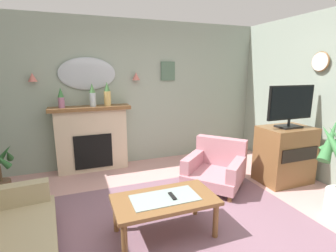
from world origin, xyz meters
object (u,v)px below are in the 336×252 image
mantel_vase_centre (107,95)px  mantel_vase_left (92,95)px  wall_sconce_left (32,77)px  wall_clock (320,62)px  coffee_table (165,203)px  framed_picture (168,71)px  potted_plant_small_fern (0,171)px  mantel_vase_right (61,98)px  tv_cabinet (285,155)px  wall_mirror (87,74)px  tv_remote (172,196)px  armchair_beside_couch (216,167)px  tv_flatscreen (291,105)px  fireplace (92,139)px  wall_sconce_right (136,76)px

mantel_vase_centre → mantel_vase_left: bearing=180.0°
wall_sconce_left → wall_clock: size_ratio=0.45×
coffee_table → framed_picture: bearing=68.5°
coffee_table → potted_plant_small_fern: (-1.89, 1.70, -0.03)m
mantel_vase_centre → wall_clock: (3.05, -1.59, 0.55)m
mantel_vase_right → potted_plant_small_fern: size_ratio=0.45×
mantel_vase_right → wall_clock: (3.80, -1.59, 0.57)m
framed_picture → coffee_table: bearing=-111.5°
mantel_vase_right → tv_cabinet: 3.75m
wall_clock → framed_picture: size_ratio=0.86×
wall_clock → potted_plant_small_fern: 5.04m
coffee_table → wall_mirror: bearing=103.4°
mantel_vase_left → wall_sconce_left: bearing=172.4°
mantel_vase_right → wall_sconce_left: size_ratio=2.39×
tv_remote → wall_clock: bearing=13.0°
armchair_beside_couch → tv_flatscreen: tv_flatscreen is taller
fireplace → mantel_vase_right: size_ratio=4.06×
mantel_vase_left → wall_mirror: size_ratio=0.41×
framed_picture → mantel_vase_right: bearing=-174.7°
coffee_table → tv_flatscreen: bearing=14.9°
tv_cabinet → mantel_vase_right: bearing=154.4°
wall_sconce_right → tv_flatscreen: wall_sconce_right is taller
wall_clock → tv_remote: (-2.70, -0.63, -1.45)m
framed_picture → potted_plant_small_fern: 3.22m
wall_sconce_left → mantel_vase_centre: bearing=-6.0°
wall_sconce_right → wall_clock: size_ratio=0.45×
mantel_vase_left → mantel_vase_centre: bearing=0.0°
mantel_vase_left → coffee_table: size_ratio=0.36×
wall_mirror → wall_sconce_right: (0.85, -0.05, -0.05)m
wall_clock → armchair_beside_couch: size_ratio=0.27×
tv_remote → fireplace: bearing=106.1°
mantel_vase_right → tv_remote: (1.10, -2.21, -0.88)m
wall_clock → coffee_table: bearing=-167.6°
wall_sconce_left → tv_flatscreen: bearing=-24.9°
tv_cabinet → mantel_vase_centre: bearing=148.2°
tv_remote → tv_cabinet: 2.28m
framed_picture → potted_plant_small_fern: size_ratio=0.48×
mantel_vase_centre → tv_cabinet: mantel_vase_centre is taller
tv_flatscreen → fireplace: bearing=150.3°
mantel_vase_left → mantel_vase_centre: 0.25m
mantel_vase_left → wall_sconce_right: bearing=8.5°
potted_plant_small_fern → coffee_table: bearing=-41.9°
wall_mirror → potted_plant_small_fern: 2.01m
mantel_vase_right → tv_remote: bearing=-63.7°
framed_picture → potted_plant_small_fern: framed_picture is taller
mantel_vase_right → wall_sconce_right: 1.35m
mantel_vase_right → wall_mirror: wall_mirror is taller
wall_mirror → wall_clock: 3.78m
mantel_vase_right → wall_sconce_right: (1.30, 0.12, 0.33)m
tv_flatscreen → potted_plant_small_fern: size_ratio=1.12×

